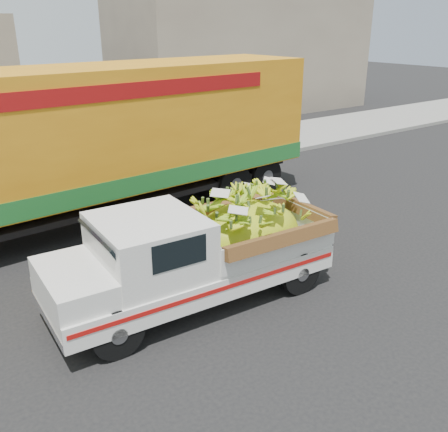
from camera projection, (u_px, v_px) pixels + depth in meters
ground at (187, 312)px, 8.72m from camera, size 100.00×100.00×0.00m
curb at (50, 197)px, 14.21m from camera, size 60.00×0.25×0.15m
sidewalk at (29, 180)px, 15.80m from camera, size 60.00×4.00×0.14m
building_right at (243, 55)px, 27.60m from camera, size 14.00×6.00×6.00m
pickup_truck at (211, 248)px, 8.94m from camera, size 5.19×2.15×1.78m
semi_trailer at (95, 139)px, 11.92m from camera, size 12.04×3.20×3.80m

